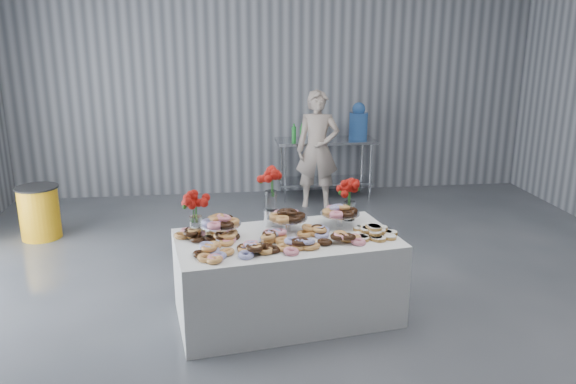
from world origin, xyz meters
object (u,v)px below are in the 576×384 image
display_table (286,277)px  person (318,149)px  prep_table (325,157)px  water_jug (358,122)px  trash_barrel (39,212)px

display_table → person: 3.40m
prep_table → person: bearing=-113.9°
display_table → water_jug: bearing=67.4°
person → trash_barrel: bearing=-155.3°
display_table → person: (0.85, 3.26, 0.47)m
person → display_table: bearing=-93.7°
display_table → trash_barrel: display_table is taller
display_table → prep_table: (1.05, 3.72, 0.24)m
water_jug → display_table: bearing=-112.6°
person → water_jug: bearing=44.2°
display_table → trash_barrel: size_ratio=2.89×
display_table → prep_table: size_ratio=1.27×
person → prep_table: bearing=77.0°
display_table → water_jug: (1.55, 3.72, 0.77)m
display_table → person: person is taller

